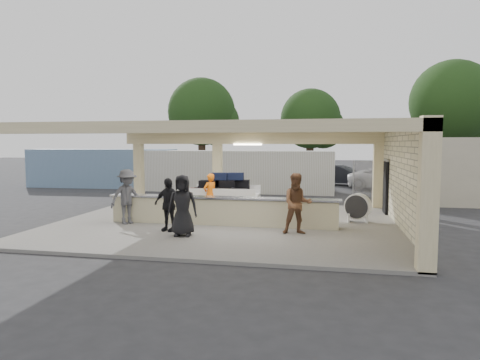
% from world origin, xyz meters
% --- Properties ---
extents(ground, '(120.00, 120.00, 0.00)m').
position_xyz_m(ground, '(0.00, 0.00, 0.00)').
color(ground, '#262628').
rests_on(ground, ground).
extents(pavilion, '(12.01, 10.00, 3.55)m').
position_xyz_m(pavilion, '(0.21, 0.66, 1.35)').
color(pavilion, slate).
rests_on(pavilion, ground).
extents(baggage_counter, '(8.20, 0.58, 0.98)m').
position_xyz_m(baggage_counter, '(0.00, -0.50, 0.59)').
color(baggage_counter, '#C4BA93').
rests_on(baggage_counter, pavilion).
extents(luggage_cart, '(2.85, 1.84, 1.63)m').
position_xyz_m(luggage_cart, '(-0.61, 2.15, 0.97)').
color(luggage_cart, silver).
rests_on(luggage_cart, pavilion).
extents(drum_fan, '(0.99, 0.65, 1.04)m').
position_xyz_m(drum_fan, '(4.70, 0.94, 0.66)').
color(drum_fan, silver).
rests_on(drum_fan, pavilion).
extents(baggage_handler, '(0.64, 0.68, 1.66)m').
position_xyz_m(baggage_handler, '(-0.90, 1.27, 0.93)').
color(baggage_handler, orange).
rests_on(baggage_handler, pavilion).
extents(passenger_a, '(0.99, 0.58, 1.91)m').
position_xyz_m(passenger_a, '(2.70, -1.52, 1.06)').
color(passenger_a, brown).
rests_on(passenger_a, pavilion).
extents(passenger_b, '(1.07, 0.56, 1.73)m').
position_xyz_m(passenger_b, '(-1.44, -1.89, 0.96)').
color(passenger_b, black).
rests_on(passenger_b, pavilion).
extents(passenger_c, '(1.12, 1.25, 1.93)m').
position_xyz_m(passenger_c, '(-3.31, -1.00, 1.06)').
color(passenger_c, '#434347').
rests_on(passenger_c, pavilion).
extents(passenger_d, '(0.97, 0.52, 1.89)m').
position_xyz_m(passenger_d, '(-0.74, -2.49, 1.04)').
color(passenger_d, black).
rests_on(passenger_d, pavilion).
extents(car_white_a, '(5.09, 2.93, 1.38)m').
position_xyz_m(car_white_a, '(7.39, 13.30, 0.69)').
color(car_white_a, white).
rests_on(car_white_a, ground).
extents(car_white_b, '(5.12, 3.22, 1.52)m').
position_xyz_m(car_white_b, '(10.28, 12.70, 0.76)').
color(car_white_b, white).
rests_on(car_white_b, ground).
extents(car_dark, '(4.42, 2.89, 1.39)m').
position_xyz_m(car_dark, '(4.59, 15.73, 0.70)').
color(car_dark, black).
rests_on(car_dark, ground).
extents(container_white, '(11.47, 2.57, 2.47)m').
position_xyz_m(container_white, '(-1.67, 10.45, 1.24)').
color(container_white, silver).
rests_on(container_white, ground).
extents(container_blue, '(9.80, 2.75, 2.52)m').
position_xyz_m(container_blue, '(-11.15, 11.28, 1.26)').
color(container_blue, '#6580A1').
rests_on(container_blue, ground).
extents(fence, '(12.06, 0.06, 2.03)m').
position_xyz_m(fence, '(11.00, 9.00, 1.05)').
color(fence, gray).
rests_on(fence, ground).
extents(tree_left, '(6.60, 6.30, 9.00)m').
position_xyz_m(tree_left, '(-7.68, 24.16, 5.59)').
color(tree_left, '#382619').
rests_on(tree_left, ground).
extents(tree_mid, '(6.00, 5.60, 8.00)m').
position_xyz_m(tree_mid, '(2.32, 26.16, 4.96)').
color(tree_mid, '#382619').
rests_on(tree_mid, ground).
extents(tree_right, '(7.20, 7.00, 10.00)m').
position_xyz_m(tree_right, '(14.32, 25.16, 6.21)').
color(tree_right, '#382619').
rests_on(tree_right, ground).
extents(adjacent_building, '(6.00, 8.00, 3.20)m').
position_xyz_m(adjacent_building, '(9.50, 10.00, 1.60)').
color(adjacent_building, beige).
rests_on(adjacent_building, ground).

